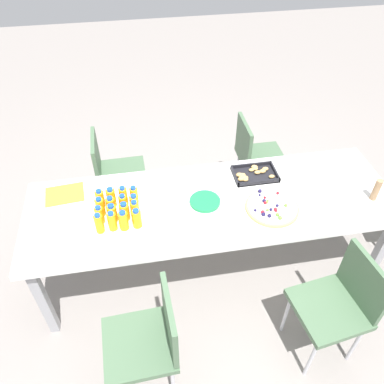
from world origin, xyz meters
The scene contains 28 objects.
ground_plane centered at (0.00, 0.00, 0.00)m, with size 12.00×12.00×0.00m, color gray.
party_table centered at (0.00, 0.00, 0.68)m, with size 2.52×0.82×0.74m.
chair_far_right centered at (0.56, 0.78, 0.50)m, with size 0.40×0.40×0.83m.
chair_near_left centered at (-0.52, -0.77, 0.50)m, with size 0.42×0.42×0.83m.
chair_far_left centered at (-0.69, 0.76, 0.50)m, with size 0.41×0.41×0.83m.
chair_near_right centered at (0.64, -0.74, 0.50)m, with size 0.45×0.45×0.83m.
juice_bottle_0 centered at (-0.75, -0.14, 0.81)m, with size 0.05×0.05×0.15m.
juice_bottle_1 centered at (-0.67, -0.13, 0.81)m, with size 0.05×0.05×0.14m.
juice_bottle_2 centered at (-0.60, -0.14, 0.81)m, with size 0.06×0.06×0.14m.
juice_bottle_3 centered at (-0.52, -0.14, 0.81)m, with size 0.06×0.06×0.14m.
juice_bottle_4 centered at (-0.75, -0.06, 0.80)m, with size 0.05×0.05×0.13m.
juice_bottle_5 centered at (-0.67, -0.06, 0.81)m, with size 0.06×0.06×0.13m.
juice_bottle_6 centered at (-0.59, -0.06, 0.81)m, with size 0.06×0.06×0.13m.
juice_bottle_7 centered at (-0.53, -0.07, 0.81)m, with size 0.05×0.05×0.15m.
juice_bottle_8 centered at (-0.75, 0.01, 0.81)m, with size 0.06×0.06×0.14m.
juice_bottle_9 centered at (-0.68, 0.01, 0.81)m, with size 0.06×0.06×0.14m.
juice_bottle_10 centered at (-0.60, 0.01, 0.81)m, with size 0.05×0.05×0.15m.
juice_bottle_11 centered at (-0.53, 0.01, 0.81)m, with size 0.06×0.06×0.14m.
juice_bottle_12 centered at (-0.75, 0.09, 0.81)m, with size 0.06×0.06×0.14m.
juice_bottle_13 centered at (-0.67, 0.08, 0.81)m, with size 0.06×0.06×0.15m.
juice_bottle_14 centered at (-0.59, 0.08, 0.81)m, with size 0.05×0.05×0.15m.
juice_bottle_15 centered at (-0.52, 0.09, 0.81)m, with size 0.05×0.05×0.13m.
fruit_pizza centered at (0.37, -0.14, 0.76)m, with size 0.36×0.36×0.05m.
snack_tray centered at (0.35, 0.22, 0.76)m, with size 0.32×0.21×0.04m.
plate_stack centered at (-0.06, 0.00, 0.75)m, with size 0.21×0.21×0.02m.
napkin_stack centered at (0.82, 0.02, 0.75)m, with size 0.15×0.15×0.01m, color white.
cardboard_tube centered at (1.09, -0.16, 0.82)m, with size 0.04×0.04×0.16m, color #9E7A56.
paper_folder centered at (-1.00, 0.24, 0.75)m, with size 0.26×0.20×0.01m, color yellow.
Camera 1 is at (-0.46, -1.84, 2.56)m, focal length 35.96 mm.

